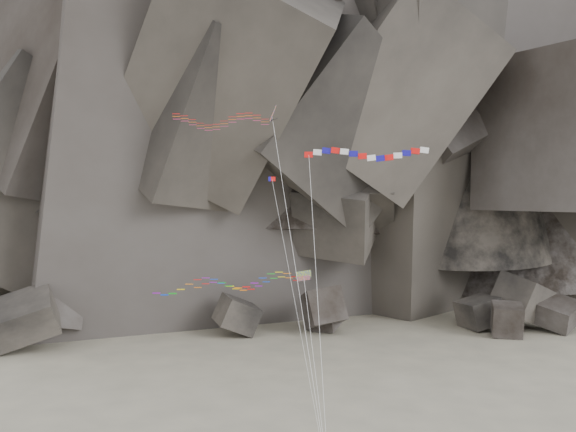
{
  "coord_description": "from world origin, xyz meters",
  "views": [
    {
      "loc": [
        -3.79,
        -49.61,
        19.89
      ],
      "look_at": [
        -1.55,
        6.0,
        17.29
      ],
      "focal_mm": 40.0,
      "sensor_mm": 36.0,
      "label": 1
    }
  ],
  "objects_px": {
    "parafoil_kite": "(224,283)",
    "delta_kite": "(217,120)",
    "banner_kite": "(366,155)",
    "pennant_kite": "(283,238)"
  },
  "relations": [
    {
      "from": "parafoil_kite",
      "to": "banner_kite",
      "type": "bearing_deg",
      "value": -14.18
    },
    {
      "from": "delta_kite",
      "to": "parafoil_kite",
      "type": "bearing_deg",
      "value": -74.72
    },
    {
      "from": "delta_kite",
      "to": "banner_kite",
      "type": "bearing_deg",
      "value": -13.25
    },
    {
      "from": "banner_kite",
      "to": "delta_kite",
      "type": "bearing_deg",
      "value": 173.33
    },
    {
      "from": "banner_kite",
      "to": "parafoil_kite",
      "type": "bearing_deg",
      "value": -176.87
    },
    {
      "from": "banner_kite",
      "to": "pennant_kite",
      "type": "xyz_separation_m",
      "value": [
        -7.11,
        -5.75,
        -6.38
      ]
    },
    {
      "from": "delta_kite",
      "to": "banner_kite",
      "type": "xyz_separation_m",
      "value": [
        12.46,
        -2.73,
        -3.14
      ]
    },
    {
      "from": "delta_kite",
      "to": "parafoil_kite",
      "type": "relative_size",
      "value": 1.62
    },
    {
      "from": "parafoil_kite",
      "to": "pennant_kite",
      "type": "xyz_separation_m",
      "value": [
        4.71,
        -6.28,
        4.31
      ]
    },
    {
      "from": "parafoil_kite",
      "to": "delta_kite",
      "type": "bearing_deg",
      "value": 94.54
    }
  ]
}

